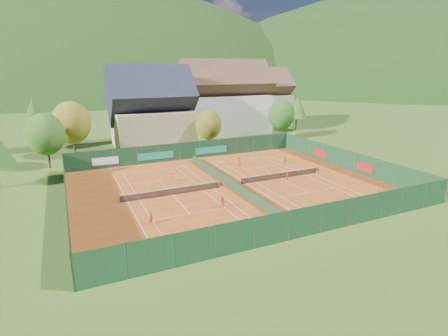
% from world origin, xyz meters
% --- Properties ---
extents(ground, '(600.00, 600.00, 0.00)m').
position_xyz_m(ground, '(0.00, 0.00, -0.02)').
color(ground, '#36551A').
rests_on(ground, ground).
extents(clay_pad, '(40.00, 32.00, 0.01)m').
position_xyz_m(clay_pad, '(0.00, 0.00, 0.01)').
color(clay_pad, '#A44918').
rests_on(clay_pad, ground).
extents(court_markings_left, '(11.03, 23.83, 0.00)m').
position_xyz_m(court_markings_left, '(-8.00, 0.00, 0.01)').
color(court_markings_left, white).
rests_on(court_markings_left, ground).
extents(court_markings_right, '(11.03, 23.83, 0.00)m').
position_xyz_m(court_markings_right, '(8.00, 0.00, 0.01)').
color(court_markings_right, white).
rests_on(court_markings_right, ground).
extents(tennis_net_left, '(13.30, 0.10, 1.02)m').
position_xyz_m(tennis_net_left, '(-7.85, 0.00, 0.51)').
color(tennis_net_left, '#59595B').
rests_on(tennis_net_left, ground).
extents(tennis_net_right, '(13.30, 0.10, 1.02)m').
position_xyz_m(tennis_net_right, '(8.15, 0.00, 0.51)').
color(tennis_net_right, '#59595B').
rests_on(tennis_net_right, ground).
extents(court_divider, '(0.03, 28.80, 1.00)m').
position_xyz_m(court_divider, '(0.00, 0.00, 0.50)').
color(court_divider, '#153A21').
rests_on(court_divider, ground).
extents(fence_north, '(40.00, 0.10, 3.00)m').
position_xyz_m(fence_north, '(-0.46, 15.99, 1.47)').
color(fence_north, '#13361D').
rests_on(fence_north, ground).
extents(fence_south, '(40.00, 0.04, 3.00)m').
position_xyz_m(fence_south, '(0.00, -16.00, 1.50)').
color(fence_south, '#163C1F').
rests_on(fence_south, ground).
extents(fence_west, '(0.04, 32.00, 3.00)m').
position_xyz_m(fence_west, '(-20.00, 0.00, 1.50)').
color(fence_west, '#13351B').
rests_on(fence_west, ground).
extents(fence_east, '(0.09, 32.00, 3.00)m').
position_xyz_m(fence_east, '(20.00, 0.05, 1.48)').
color(fence_east, '#13361B').
rests_on(fence_east, ground).
extents(chalet, '(16.20, 12.00, 16.00)m').
position_xyz_m(chalet, '(-3.00, 30.00, 6.62)').
color(chalet, '#CAB48E').
rests_on(chalet, ground).
extents(hotel_block_a, '(21.60, 11.00, 17.25)m').
position_xyz_m(hotel_block_a, '(16.00, 36.00, 7.38)').
color(hotel_block_a, silver).
rests_on(hotel_block_a, ground).
extents(hotel_block_b, '(17.28, 10.00, 15.50)m').
position_xyz_m(hotel_block_b, '(30.00, 44.00, 6.62)').
color(hotel_block_b, silver).
rests_on(hotel_block_b, ground).
extents(tree_west_front, '(5.72, 5.72, 8.69)m').
position_xyz_m(tree_west_front, '(-22.00, 20.00, 5.39)').
color(tree_west_front, '#422A17').
rests_on(tree_west_front, ground).
extents(tree_west_mid, '(6.44, 6.44, 9.78)m').
position_xyz_m(tree_west_mid, '(-18.00, 26.00, 6.07)').
color(tree_west_mid, '#4C331B').
rests_on(tree_west_mid, ground).
extents(tree_west_back, '(5.60, 5.60, 10.00)m').
position_xyz_m(tree_west_back, '(-24.00, 34.00, 6.74)').
color(tree_west_back, '#4B2E1A').
rests_on(tree_west_back, ground).
extents(tree_center, '(5.01, 5.01, 7.60)m').
position_xyz_m(tree_center, '(6.00, 22.00, 4.72)').
color(tree_center, '#442C18').
rests_on(tree_center, ground).
extents(tree_east_front, '(5.72, 5.72, 8.69)m').
position_xyz_m(tree_east_front, '(24.00, 24.00, 5.39)').
color(tree_east_front, '#4B341B').
rests_on(tree_east_front, ground).
extents(tree_east_mid, '(5.04, 5.04, 9.00)m').
position_xyz_m(tree_east_mid, '(34.00, 32.00, 6.06)').
color(tree_east_mid, '#432C18').
rests_on(tree_east_mid, ground).
extents(tree_east_back, '(7.15, 7.15, 10.86)m').
position_xyz_m(tree_east_back, '(26.00, 40.00, 6.74)').
color(tree_east_back, '#4C331B').
rests_on(tree_east_back, ground).
extents(mountain_backdrop, '(820.00, 530.00, 242.00)m').
position_xyz_m(mountain_backdrop, '(28.54, 233.48, -39.64)').
color(mountain_backdrop, black).
rests_on(mountain_backdrop, ground).
extents(ball_hopper, '(0.34, 0.34, 0.80)m').
position_xyz_m(ball_hopper, '(13.44, -12.96, 0.56)').
color(ball_hopper, slate).
rests_on(ball_hopper, ground).
extents(loose_ball_0, '(0.07, 0.07, 0.07)m').
position_xyz_m(loose_ball_0, '(-8.65, -6.10, 0.03)').
color(loose_ball_0, '#CCD833').
rests_on(loose_ball_0, ground).
extents(loose_ball_1, '(0.07, 0.07, 0.07)m').
position_xyz_m(loose_ball_1, '(2.81, -8.52, 0.03)').
color(loose_ball_1, '#CCD833').
rests_on(loose_ball_1, ground).
extents(loose_ball_2, '(0.07, 0.07, 0.07)m').
position_xyz_m(loose_ball_2, '(0.50, 5.28, 0.03)').
color(loose_ball_2, '#CCD833').
rests_on(loose_ball_2, ground).
extents(player_left_near, '(0.59, 0.56, 1.37)m').
position_xyz_m(player_left_near, '(-12.43, -7.31, 0.68)').
color(player_left_near, '#D54D13').
rests_on(player_left_near, ground).
extents(player_left_mid, '(0.87, 0.76, 1.49)m').
position_xyz_m(player_left_mid, '(-4.12, -6.56, 0.75)').
color(player_left_mid, '#F85C16').
rests_on(player_left_mid, ground).
extents(player_left_far, '(1.10, 0.75, 1.58)m').
position_xyz_m(player_left_far, '(-6.72, 4.98, 0.79)').
color(player_left_far, orange).
rests_on(player_left_far, ground).
extents(player_right_near, '(0.83, 0.66, 1.32)m').
position_xyz_m(player_right_near, '(8.19, -1.33, 0.66)').
color(player_right_near, orange).
rests_on(player_right_near, ground).
extents(player_right_far_a, '(0.84, 0.68, 1.50)m').
position_xyz_m(player_right_far_a, '(5.84, 8.74, 0.75)').
color(player_right_far_a, '#D95513').
rests_on(player_right_far_a, ground).
extents(player_right_far_b, '(1.02, 1.01, 1.18)m').
position_xyz_m(player_right_far_b, '(13.06, 6.29, 0.59)').
color(player_right_far_b, '#D24512').
rests_on(player_right_far_b, ground).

